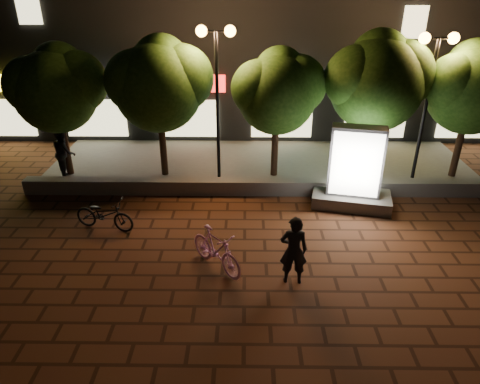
{
  "coord_description": "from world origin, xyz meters",
  "views": [
    {
      "loc": [
        -0.54,
        -9.3,
        6.69
      ],
      "look_at": [
        -0.69,
        1.5,
        1.3
      ],
      "focal_mm": 32.8,
      "sensor_mm": 36.0,
      "label": 1
    }
  ],
  "objects_px": {
    "street_lamp_left": "(217,65)",
    "scooter_parked": "(104,214)",
    "tree_far_left": "(57,86)",
    "street_lamp_right": "(433,70)",
    "tree_right": "(378,79)",
    "scooter_pink": "(216,250)",
    "ad_kiosk": "(354,175)",
    "tree_left": "(160,82)",
    "rider": "(294,250)",
    "tree_far_right": "(474,85)",
    "tree_mid": "(278,89)",
    "pedestrian": "(64,153)"
  },
  "relations": [
    {
      "from": "street_lamp_left",
      "to": "scooter_parked",
      "type": "bearing_deg",
      "value": -131.14
    },
    {
      "from": "tree_far_left",
      "to": "street_lamp_right",
      "type": "xyz_separation_m",
      "value": [
        12.45,
        -0.26,
        0.6
      ]
    },
    {
      "from": "tree_far_left",
      "to": "street_lamp_right",
      "type": "distance_m",
      "value": 12.47
    },
    {
      "from": "tree_right",
      "to": "scooter_pink",
      "type": "relative_size",
      "value": 2.75
    },
    {
      "from": "tree_far_left",
      "to": "ad_kiosk",
      "type": "distance_m",
      "value": 10.3
    },
    {
      "from": "tree_left",
      "to": "scooter_parked",
      "type": "distance_m",
      "value": 4.97
    },
    {
      "from": "scooter_parked",
      "to": "rider",
      "type": "bearing_deg",
      "value": -100.19
    },
    {
      "from": "tree_far_right",
      "to": "scooter_pink",
      "type": "bearing_deg",
      "value": -145.58
    },
    {
      "from": "tree_left",
      "to": "scooter_pink",
      "type": "relative_size",
      "value": 2.65
    },
    {
      "from": "tree_far_right",
      "to": "rider",
      "type": "xyz_separation_m",
      "value": [
        -6.46,
        -6.2,
        -2.47
      ]
    },
    {
      "from": "street_lamp_right",
      "to": "rider",
      "type": "distance_m",
      "value": 8.26
    },
    {
      "from": "street_lamp_left",
      "to": "street_lamp_right",
      "type": "relative_size",
      "value": 1.04
    },
    {
      "from": "ad_kiosk",
      "to": "street_lamp_right",
      "type": "bearing_deg",
      "value": 37.04
    },
    {
      "from": "street_lamp_left",
      "to": "ad_kiosk",
      "type": "distance_m",
      "value": 5.63
    },
    {
      "from": "tree_far_left",
      "to": "ad_kiosk",
      "type": "height_order",
      "value": "tree_far_left"
    },
    {
      "from": "tree_far_right",
      "to": "street_lamp_left",
      "type": "distance_m",
      "value": 8.58
    },
    {
      "from": "tree_mid",
      "to": "street_lamp_right",
      "type": "distance_m",
      "value": 5.0
    },
    {
      "from": "tree_far_right",
      "to": "scooter_pink",
      "type": "distance_m",
      "value": 10.46
    },
    {
      "from": "tree_far_right",
      "to": "scooter_parked",
      "type": "relative_size",
      "value": 2.62
    },
    {
      "from": "ad_kiosk",
      "to": "scooter_pink",
      "type": "height_order",
      "value": "ad_kiosk"
    },
    {
      "from": "scooter_parked",
      "to": "tree_far_left",
      "type": "bearing_deg",
      "value": 45.87
    },
    {
      "from": "ad_kiosk",
      "to": "tree_far_left",
      "type": "bearing_deg",
      "value": 167.0
    },
    {
      "from": "tree_left",
      "to": "tree_right",
      "type": "xyz_separation_m",
      "value": [
        7.3,
        0.0,
        0.12
      ]
    },
    {
      "from": "tree_far_left",
      "to": "tree_far_right",
      "type": "xyz_separation_m",
      "value": [
        14.0,
        0.0,
        0.08
      ]
    },
    {
      "from": "street_lamp_right",
      "to": "rider",
      "type": "relative_size",
      "value": 2.78
    },
    {
      "from": "tree_far_left",
      "to": "street_lamp_left",
      "type": "height_order",
      "value": "street_lamp_left"
    },
    {
      "from": "scooter_pink",
      "to": "street_lamp_right",
      "type": "bearing_deg",
      "value": -3.23
    },
    {
      "from": "tree_far_left",
      "to": "street_lamp_left",
      "type": "bearing_deg",
      "value": -2.76
    },
    {
      "from": "tree_far_left",
      "to": "scooter_parked",
      "type": "bearing_deg",
      "value": -58.49
    },
    {
      "from": "tree_left",
      "to": "street_lamp_right",
      "type": "bearing_deg",
      "value": -1.68
    },
    {
      "from": "scooter_pink",
      "to": "tree_left",
      "type": "bearing_deg",
      "value": 69.0
    },
    {
      "from": "tree_mid",
      "to": "street_lamp_left",
      "type": "xyz_separation_m",
      "value": [
        -2.05,
        -0.26,
        0.81
      ]
    },
    {
      "from": "tree_far_left",
      "to": "pedestrian",
      "type": "height_order",
      "value": "tree_far_left"
    },
    {
      "from": "tree_mid",
      "to": "scooter_parked",
      "type": "height_order",
      "value": "tree_mid"
    },
    {
      "from": "pedestrian",
      "to": "rider",
      "type": "bearing_deg",
      "value": -155.26
    },
    {
      "from": "tree_mid",
      "to": "ad_kiosk",
      "type": "relative_size",
      "value": 1.71
    },
    {
      "from": "tree_right",
      "to": "ad_kiosk",
      "type": "bearing_deg",
      "value": -113.95
    },
    {
      "from": "tree_right",
      "to": "scooter_parked",
      "type": "xyz_separation_m",
      "value": [
        -8.46,
        -3.82,
        -3.09
      ]
    },
    {
      "from": "street_lamp_right",
      "to": "tree_far_right",
      "type": "bearing_deg",
      "value": 9.61
    },
    {
      "from": "street_lamp_right",
      "to": "street_lamp_left",
      "type": "bearing_deg",
      "value": 180.0
    },
    {
      "from": "tree_left",
      "to": "rider",
      "type": "relative_size",
      "value": 2.73
    },
    {
      "from": "street_lamp_right",
      "to": "ad_kiosk",
      "type": "bearing_deg",
      "value": -142.96
    },
    {
      "from": "tree_far_right",
      "to": "scooter_pink",
      "type": "height_order",
      "value": "tree_far_right"
    },
    {
      "from": "tree_right",
      "to": "scooter_pink",
      "type": "height_order",
      "value": "tree_right"
    },
    {
      "from": "tree_mid",
      "to": "tree_right",
      "type": "xyz_separation_m",
      "value": [
        3.31,
        0.0,
        0.35
      ]
    },
    {
      "from": "tree_mid",
      "to": "pedestrian",
      "type": "height_order",
      "value": "tree_mid"
    },
    {
      "from": "street_lamp_left",
      "to": "street_lamp_right",
      "type": "xyz_separation_m",
      "value": [
        7.0,
        0.0,
        -0.13
      ]
    },
    {
      "from": "tree_mid",
      "to": "tree_right",
      "type": "distance_m",
      "value": 3.32
    },
    {
      "from": "tree_right",
      "to": "street_lamp_right",
      "type": "distance_m",
      "value": 1.7
    },
    {
      "from": "scooter_parked",
      "to": "pedestrian",
      "type": "xyz_separation_m",
      "value": [
        -2.38,
        3.52,
        0.52
      ]
    }
  ]
}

